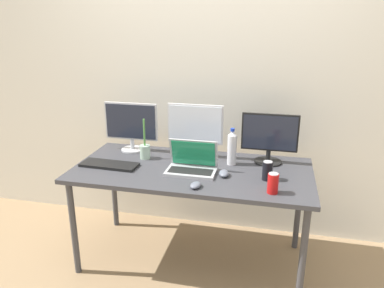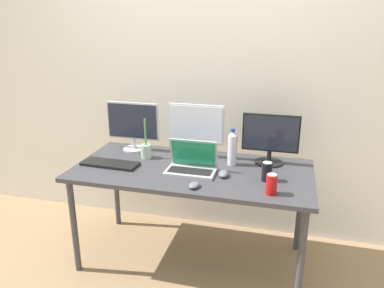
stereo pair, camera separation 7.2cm
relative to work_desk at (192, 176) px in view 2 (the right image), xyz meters
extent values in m
plane|color=#9E7F5B|center=(0.00, 0.00, -0.68)|extent=(16.00, 16.00, 0.00)
cube|color=silver|center=(0.00, 0.59, 0.62)|extent=(7.00, 0.08, 2.60)
cylinder|color=#424247|center=(-0.76, -0.33, -0.32)|extent=(0.04, 0.04, 0.71)
cylinder|color=#424247|center=(0.76, -0.33, -0.32)|extent=(0.04, 0.04, 0.71)
cylinder|color=#424247|center=(-0.76, 0.33, -0.32)|extent=(0.04, 0.04, 0.71)
cylinder|color=#424247|center=(0.76, 0.33, -0.32)|extent=(0.04, 0.04, 0.71)
cube|color=#3D3D42|center=(0.00, 0.00, 0.05)|extent=(1.65, 0.79, 0.03)
cylinder|color=silver|center=(-0.55, 0.27, 0.07)|extent=(0.18, 0.18, 0.01)
cylinder|color=silver|center=(-0.55, 0.27, 0.11)|extent=(0.03, 0.03, 0.08)
cube|color=silver|center=(-0.55, 0.27, 0.30)|extent=(0.42, 0.02, 0.29)
cube|color=#232838|center=(-0.55, 0.25, 0.30)|extent=(0.40, 0.01, 0.27)
cylinder|color=silver|center=(-0.03, 0.24, 0.07)|extent=(0.18, 0.18, 0.01)
cylinder|color=silver|center=(-0.03, 0.24, 0.12)|extent=(0.03, 0.03, 0.10)
cube|color=silver|center=(-0.03, 0.24, 0.32)|extent=(0.41, 0.02, 0.29)
cube|color=silver|center=(-0.03, 0.23, 0.32)|extent=(0.39, 0.01, 0.27)
cylinder|color=black|center=(0.51, 0.24, 0.07)|extent=(0.20, 0.20, 0.01)
cylinder|color=black|center=(0.51, 0.24, 0.11)|extent=(0.03, 0.03, 0.08)
cube|color=black|center=(0.51, 0.24, 0.29)|extent=(0.40, 0.02, 0.27)
cube|color=#232838|center=(0.51, 0.22, 0.29)|extent=(0.38, 0.01, 0.25)
cube|color=#B7B7BC|center=(0.01, -0.08, 0.07)|extent=(0.33, 0.20, 0.02)
cube|color=black|center=(0.01, -0.10, 0.08)|extent=(0.29, 0.11, 0.00)
cube|color=#B7B7BC|center=(0.01, 0.00, 0.18)|extent=(0.33, 0.06, 0.20)
cube|color=#1E8C59|center=(0.01, -0.01, 0.18)|extent=(0.30, 0.05, 0.18)
cube|color=black|center=(-0.58, -0.09, 0.07)|extent=(0.41, 0.16, 0.02)
ellipsoid|color=slate|center=(0.09, -0.30, 0.08)|extent=(0.08, 0.10, 0.03)
ellipsoid|color=slate|center=(0.24, -0.08, 0.08)|extent=(0.08, 0.11, 0.04)
cylinder|color=silver|center=(0.26, 0.14, 0.17)|extent=(0.07, 0.07, 0.22)
cone|color=silver|center=(0.26, 0.14, 0.29)|extent=(0.06, 0.06, 0.03)
cylinder|color=#1938B2|center=(0.26, 0.14, 0.32)|extent=(0.03, 0.03, 0.02)
cylinder|color=red|center=(0.56, -0.27, 0.12)|extent=(0.07, 0.07, 0.12)
cylinder|color=silver|center=(0.56, -0.27, 0.18)|extent=(0.06, 0.06, 0.00)
cylinder|color=black|center=(0.52, -0.08, 0.12)|extent=(0.07, 0.07, 0.12)
cylinder|color=silver|center=(0.52, -0.08, 0.18)|extent=(0.06, 0.06, 0.00)
cylinder|color=#B2D1B7|center=(-0.39, 0.12, 0.11)|extent=(0.08, 0.08, 0.10)
cylinder|color=#519342|center=(-0.39, 0.12, 0.26)|extent=(0.01, 0.01, 0.20)
camera|label=1|loc=(0.55, -2.36, 1.06)|focal=35.00mm
camera|label=2|loc=(0.62, -2.34, 1.06)|focal=35.00mm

